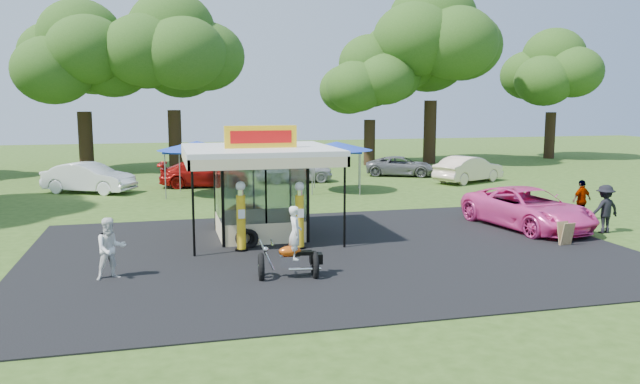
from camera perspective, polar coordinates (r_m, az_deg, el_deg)
The scene contains 25 objects.
ground at distance 19.26m, azimuth 2.75°, elevation -6.91°, with size 120.00×120.00×0.00m, color #304B17.
asphalt_apron at distance 21.11m, azimuth 1.15°, elevation -5.47°, with size 20.00×14.00×0.04m, color black.
gas_station_kiosk at distance 23.25m, azimuth -5.57°, elevation 0.20°, with size 5.40×5.40×4.18m.
gas_pump_left at distance 21.13m, azimuth -7.23°, elevation -2.38°, with size 0.45×0.45×2.40m.
gas_pump_right at distance 21.30m, azimuth -1.88°, elevation -2.32°, with size 0.44×0.44×2.34m.
motorcycle at distance 17.91m, azimuth -2.50°, elevation -5.26°, with size 1.90×1.06×2.19m.
spare_tires at distance 21.74m, azimuth -6.71°, elevation -4.25°, with size 0.82×0.49×0.70m.
a_frame_sign at distance 23.57m, azimuth 21.53°, elevation -3.59°, with size 0.49×0.46×0.84m.
kiosk_car at distance 25.61m, azimuth -6.28°, elevation -2.00°, with size 1.13×2.82×0.96m, color yellow.
pink_sedan at distance 26.19m, azimuth 18.45°, elevation -1.42°, with size 2.69×5.82×1.62m, color #F743A0.
spectator_west at distance 18.76m, azimuth -18.60°, elevation -4.93°, with size 0.87×0.68×1.80m, color white.
spectator_east_a at distance 26.37m, azimuth 24.59°, elevation -1.41°, with size 1.21×0.70×1.87m, color black.
spectator_east_b at distance 28.68m, azimuth 22.80°, elevation -0.70°, with size 1.02×0.43×1.75m, color gray.
bg_car_a at distance 36.71m, azimuth -20.38°, elevation 1.22°, with size 1.76×5.05×1.66m, color white.
bg_car_b at distance 37.47m, azimuth -10.52°, elevation 1.63°, with size 2.13×5.23×1.52m, color #AE110D.
bg_car_c at distance 38.86m, azimuth -2.41°, elevation 2.09°, with size 1.93×4.79×1.63m, color #A7A6AB.
bg_car_d at distance 42.59m, azimuth 7.46°, elevation 2.36°, with size 2.19×4.74×1.32m, color slate.
bg_car_e at distance 39.96m, azimuth 13.43°, elevation 2.04°, with size 1.73×4.97×1.64m, color beige.
tent_west at distance 33.99m, azimuth -11.20°, elevation 4.14°, with size 4.19×4.19×2.93m.
tent_east at distance 34.73m, azimuth 1.51°, elevation 4.19°, with size 4.01×4.01×2.80m.
oak_far_b at distance 47.99m, azimuth -20.96°, elevation 10.80°, with size 9.92×9.92×11.83m.
oak_far_c at distance 46.38m, azimuth -13.34°, elevation 11.61°, with size 10.51×10.51×12.39m.
oak_far_d at distance 49.35m, azimuth 4.60°, elevation 9.79°, with size 8.31×8.31×9.89m.
oak_far_e at distance 51.41m, azimuth 10.20°, elevation 12.61°, with size 11.81×11.81×14.07m.
oak_far_f at distance 58.60m, azimuth 20.52°, elevation 9.80°, with size 9.12×9.12×10.99m.
Camera 1 is at (-5.48, -17.75, 5.08)m, focal length 35.00 mm.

